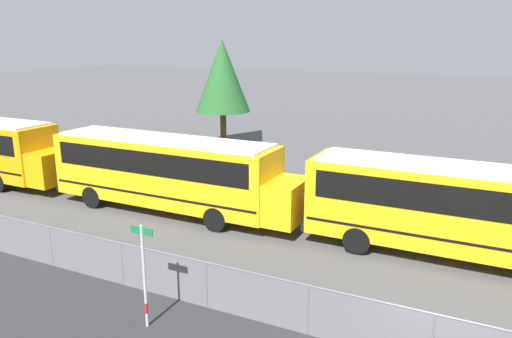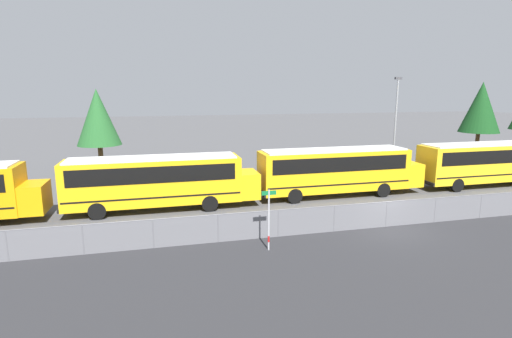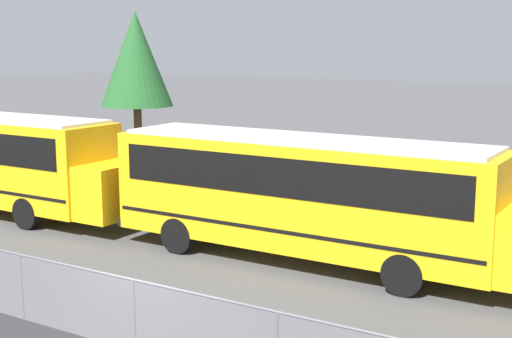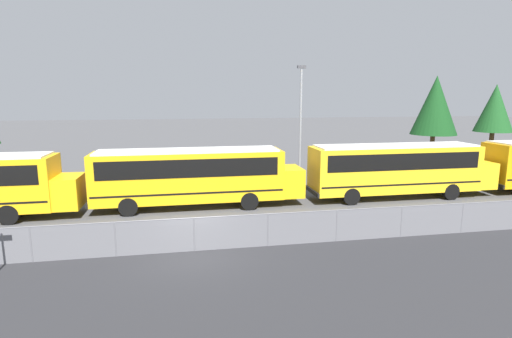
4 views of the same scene
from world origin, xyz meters
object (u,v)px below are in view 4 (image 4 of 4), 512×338
(school_bus_2, at_px, (194,173))
(light_pole, at_px, (301,120))
(tree_1, at_px, (435,106))
(school_bus_3, at_px, (398,167))
(tree_0, at_px, (495,108))

(school_bus_2, bearing_deg, light_pole, 34.10)
(tree_1, bearing_deg, school_bus_3, -130.52)
(school_bus_3, relative_size, light_pole, 1.41)
(school_bus_3, xyz_separation_m, light_pole, (-4.79, 5.37, 2.63))
(tree_1, bearing_deg, light_pole, -154.22)
(school_bus_2, height_order, school_bus_3, same)
(tree_0, distance_m, tree_1, 6.63)
(tree_0, height_order, tree_1, tree_1)
(school_bus_3, distance_m, tree_0, 22.27)
(school_bus_2, xyz_separation_m, school_bus_3, (12.65, -0.05, 0.00))
(light_pole, xyz_separation_m, tree_1, (15.97, 7.71, 0.81))
(light_pole, xyz_separation_m, tree_0, (22.60, 7.63, 0.50))
(school_bus_3, height_order, tree_1, tree_1)
(school_bus_3, bearing_deg, school_bus_2, 179.78)
(light_pole, bearing_deg, school_bus_3, -48.28)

